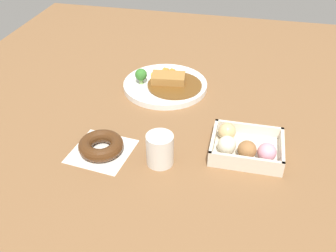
% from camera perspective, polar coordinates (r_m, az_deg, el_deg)
% --- Properties ---
extents(ground_plane, '(1.60, 1.60, 0.00)m').
position_cam_1_polar(ground_plane, '(1.12, 2.15, 2.55)').
color(ground_plane, brown).
extents(curry_plate, '(0.26, 0.26, 0.07)m').
position_cam_1_polar(curry_plate, '(1.22, -0.37, 6.27)').
color(curry_plate, white).
rests_on(curry_plate, ground_plane).
extents(donut_box, '(0.18, 0.14, 0.06)m').
position_cam_1_polar(donut_box, '(0.96, 11.29, -3.07)').
color(donut_box, beige).
rests_on(donut_box, ground_plane).
extents(chocolate_ring_donut, '(0.16, 0.16, 0.04)m').
position_cam_1_polar(chocolate_ring_donut, '(0.97, -9.94, -2.94)').
color(chocolate_ring_donut, white).
rests_on(chocolate_ring_donut, ground_plane).
extents(coffee_mug, '(0.07, 0.07, 0.08)m').
position_cam_1_polar(coffee_mug, '(0.91, -1.22, -3.51)').
color(coffee_mug, silver).
rests_on(coffee_mug, ground_plane).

